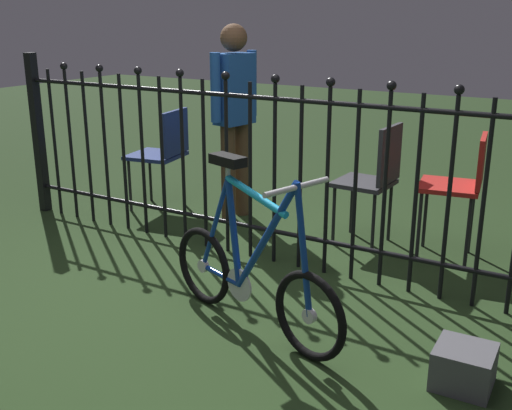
# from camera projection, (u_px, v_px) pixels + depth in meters

# --- Properties ---
(ground_plane) EXTENTS (20.00, 20.00, 0.00)m
(ground_plane) POSITION_uv_depth(u_px,v_px,m) (210.00, 304.00, 3.47)
(ground_plane) COLOR #213518
(iron_fence) EXTENTS (4.41, 0.07, 1.27)m
(iron_fence) POSITION_uv_depth(u_px,v_px,m) (263.00, 165.00, 3.92)
(iron_fence) COLOR black
(iron_fence) RESTS_ON ground
(bicycle) EXTENTS (1.20, 0.48, 0.88)m
(bicycle) POSITION_uv_depth(u_px,v_px,m) (251.00, 272.00, 3.12)
(bicycle) COLOR black
(bicycle) RESTS_ON ground
(chair_charcoal) EXTENTS (0.39, 0.38, 0.85)m
(chair_charcoal) POSITION_uv_depth(u_px,v_px,m) (375.00, 174.00, 4.21)
(chair_charcoal) COLOR black
(chair_charcoal) RESTS_ON ground
(chair_red) EXTENTS (0.43, 0.43, 0.83)m
(chair_red) POSITION_uv_depth(u_px,v_px,m) (461.00, 181.00, 3.96)
(chair_red) COLOR black
(chair_red) RESTS_ON ground
(chair_navy) EXTENTS (0.46, 0.46, 0.83)m
(chair_navy) POSITION_uv_depth(u_px,v_px,m) (164.00, 149.00, 5.01)
(chair_navy) COLOR black
(chair_navy) RESTS_ON ground
(person_visitor) EXTENTS (0.23, 0.47, 1.49)m
(person_visitor) POSITION_uv_depth(u_px,v_px,m) (234.00, 107.00, 4.71)
(person_visitor) COLOR #4C3823
(person_visitor) RESTS_ON ground
(display_crate) EXTENTS (0.25, 0.25, 0.18)m
(display_crate) POSITION_uv_depth(u_px,v_px,m) (464.00, 367.00, 2.68)
(display_crate) COLOR #4C4C51
(display_crate) RESTS_ON ground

